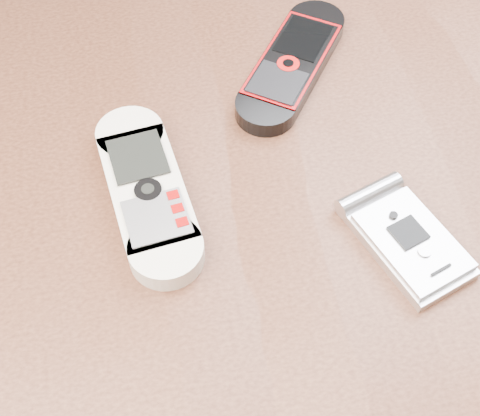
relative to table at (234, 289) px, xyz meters
name	(u,v)px	position (x,y,z in m)	size (l,w,h in m)	color
table	(234,289)	(0.00, 0.00, 0.00)	(1.20, 0.80, 0.75)	black
nokia_white	(147,191)	(-0.06, 0.03, 0.11)	(0.05, 0.16, 0.02)	white
nokia_black_red	(292,63)	(0.07, 0.14, 0.11)	(0.05, 0.16, 0.02)	black
motorola_razr	(409,241)	(0.11, -0.05, 0.11)	(0.05, 0.10, 0.02)	silver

